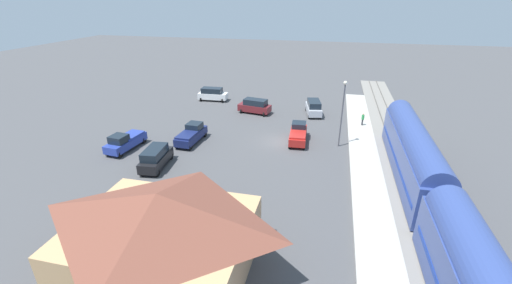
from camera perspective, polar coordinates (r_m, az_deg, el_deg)
The scene contains 14 objects.
ground_plane at distance 40.98m, azimuth 4.01°, elevation 0.08°, with size 200.00×200.00×0.00m, color #4C4C4F.
railway_track at distance 41.37m, azimuth 23.51°, elevation -1.61°, with size 4.80×70.00×0.30m.
platform at distance 40.74m, azimuth 18.02°, elevation -1.04°, with size 3.20×46.00×0.30m.
passenger_train at distance 27.02m, azimuth 29.26°, elevation -10.04°, with size 2.93×38.72×4.98m.
station_building at distance 22.52m, azimuth -16.10°, elevation -14.45°, with size 11.95×9.64×5.68m.
pedestrian_on_platform at distance 47.26m, azimuth 18.02°, elevation 3.91°, with size 0.36×0.36×1.71m.
suv_silver at distance 50.70m, azimuth 9.96°, elevation 5.93°, with size 2.88×5.19×2.22m.
pickup_navy at distance 41.20m, azimuth -11.11°, elevation 1.35°, with size 2.24×5.50×2.14m.
suv_black at distance 35.94m, azimuth -17.00°, elevation -2.57°, with size 2.44×5.07×2.22m.
pickup_blue at distance 41.35m, azimuth -21.74°, elevation 0.10°, with size 2.53×5.58×2.14m.
suv_white at distance 57.47m, azimuth -7.53°, elevation 8.25°, with size 4.98×2.56×2.22m.
suv_maroon at distance 50.60m, azimuth -0.21°, elevation 6.26°, with size 5.17×3.06×2.22m.
pickup_red at distance 40.94m, azimuth 7.33°, elevation 1.47°, with size 2.26×5.50×2.14m.
light_pole_near_platform at distance 39.13m, azimuth 14.81°, elevation 5.96°, with size 0.44×0.44×7.96m.
Camera 1 is at (-5.73, 37.01, 16.63)m, focal length 23.08 mm.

